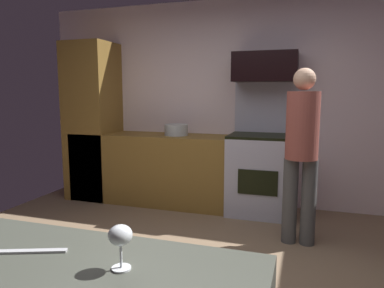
% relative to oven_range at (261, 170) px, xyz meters
% --- Properties ---
extents(wall_back, '(5.20, 0.12, 2.60)m').
position_rel_oven_range_xyz_m(wall_back, '(-0.40, 0.36, 0.78)').
color(wall_back, silver).
rests_on(wall_back, ground).
extents(lower_cabinet_run, '(2.40, 0.60, 0.90)m').
position_rel_oven_range_xyz_m(lower_cabinet_run, '(-1.30, 0.00, -0.07)').
color(lower_cabinet_run, brown).
rests_on(lower_cabinet_run, ground).
extents(cabinet_column, '(0.60, 0.60, 2.10)m').
position_rel_oven_range_xyz_m(cabinet_column, '(-2.30, 0.00, 0.53)').
color(cabinet_column, brown).
rests_on(cabinet_column, ground).
extents(oven_range, '(0.76, 0.65, 1.56)m').
position_rel_oven_range_xyz_m(oven_range, '(0.00, 0.00, 0.00)').
color(oven_range, '#B1B2C7').
rests_on(oven_range, ground).
extents(microwave, '(0.74, 0.38, 0.34)m').
position_rel_oven_range_xyz_m(microwave, '(-0.00, 0.08, 1.22)').
color(microwave, black).
rests_on(microwave, oven_range).
extents(person_cook, '(0.31, 0.30, 1.66)m').
position_rel_oven_range_xyz_m(person_cook, '(0.45, -0.80, 0.41)').
color(person_cook, '#4A4A4A').
rests_on(person_cook, ground).
extents(wine_glass_mid, '(0.07, 0.07, 0.14)m').
position_rel_oven_range_xyz_m(wine_glass_mid, '(-0.03, -3.32, 0.48)').
color(wine_glass_mid, silver).
rests_on(wine_glass_mid, counter_island).
extents(knife_chef, '(0.25, 0.11, 0.01)m').
position_rel_oven_range_xyz_m(knife_chef, '(-0.39, -3.31, 0.38)').
color(knife_chef, '#B7BABF').
rests_on(knife_chef, counter_island).
extents(stock_pot, '(0.30, 0.30, 0.14)m').
position_rel_oven_range_xyz_m(stock_pot, '(-1.09, 0.00, 0.45)').
color(stock_pot, silver).
rests_on(stock_pot, lower_cabinet_run).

